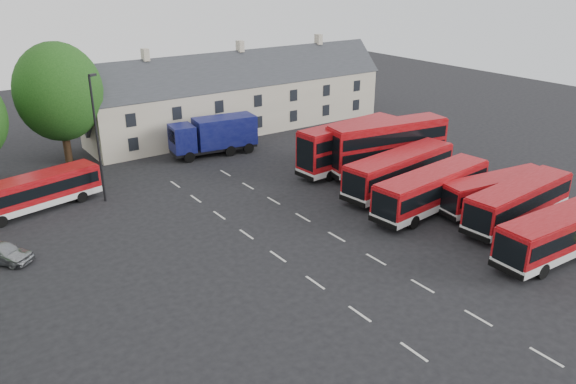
# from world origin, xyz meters

# --- Properties ---
(ground) EXTENTS (140.00, 140.00, 0.00)m
(ground) POSITION_xyz_m (0.00, 0.00, 0.00)
(ground) COLOR black
(ground) RESTS_ON ground
(lane_markings) EXTENTS (5.15, 33.80, 0.01)m
(lane_markings) POSITION_xyz_m (2.50, 2.00, 0.01)
(lane_markings) COLOR beige
(lane_markings) RESTS_ON ground
(terrace_houses) EXTENTS (35.70, 7.13, 10.06)m
(terrace_houses) POSITION_xyz_m (14.00, 30.00, 3.86)
(terrace_houses) COLOR beige
(terrace_houses) RESTS_ON ground
(bus_row_a) EXTENTS (11.17, 2.95, 3.13)m
(bus_row_a) POSITION_xyz_m (15.22, -8.54, 1.88)
(bus_row_a) COLOR silver
(bus_row_a) RESTS_ON ground
(bus_row_b) EXTENTS (10.94, 3.29, 3.05)m
(bus_row_b) POSITION_xyz_m (17.43, -3.79, 1.83)
(bus_row_b) COLOR silver
(bus_row_b) RESTS_ON ground
(bus_row_c) EXTENTS (9.99, 3.56, 2.76)m
(bus_row_c) POSITION_xyz_m (18.15, -1.34, 1.66)
(bus_row_c) COLOR silver
(bus_row_c) RESTS_ON ground
(bus_row_d) EXTENTS (11.58, 3.75, 3.22)m
(bus_row_d) POSITION_xyz_m (13.92, 1.38, 1.93)
(bus_row_d) COLOR silver
(bus_row_d) RESTS_ON ground
(bus_row_e) EXTENTS (11.90, 4.14, 3.30)m
(bus_row_e) POSITION_xyz_m (14.89, 5.79, 1.98)
(bus_row_e) COLOR silver
(bus_row_e) RESTS_ON ground
(bus_dd_south) EXTENTS (11.84, 4.38, 4.75)m
(bus_dd_south) POSITION_xyz_m (17.39, 9.86, 2.70)
(bus_dd_south) COLOR silver
(bus_dd_south) RESTS_ON ground
(bus_dd_north) EXTENTS (10.99, 3.29, 4.44)m
(bus_dd_north) POSITION_xyz_m (14.91, 12.25, 2.53)
(bus_dd_north) COLOR silver
(bus_dd_north) RESTS_ON ground
(bus_north) EXTENTS (10.20, 4.36, 2.81)m
(bus_north) POSITION_xyz_m (-11.12, 18.99, 1.69)
(bus_north) COLOR silver
(bus_north) RESTS_ON ground
(box_truck) EXTENTS (8.83, 3.78, 3.74)m
(box_truck) POSITION_xyz_m (6.92, 23.46, 2.10)
(box_truck) COLOR black
(box_truck) RESTS_ON ground
(silver_car) EXTENTS (3.84, 4.14, 1.38)m
(silver_car) POSITION_xyz_m (-14.88, 11.62, 0.69)
(silver_car) COLOR #9A9DA1
(silver_car) RESTS_ON ground
(lamppost) EXTENTS (0.70, 0.47, 10.23)m
(lamppost) POSITION_xyz_m (-6.18, 17.85, 5.46)
(lamppost) COLOR black
(lamppost) RESTS_ON ground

